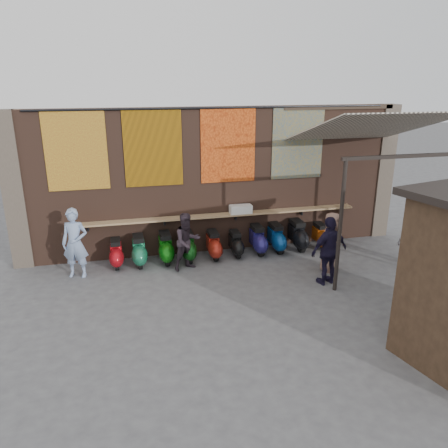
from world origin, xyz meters
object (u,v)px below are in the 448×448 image
object	(u,v)px
scooter_stool_3	(188,246)
shopper_grey	(421,232)
diner_right	(187,242)
shopper_navy	(329,251)
shelf_box	(241,209)
scooter_stool_9	(321,236)
scooter_stool_0	(116,253)
scooter_stool_2	(166,248)
scooter_stool_6	(258,240)
diner_left	(75,243)
scooter_stool_1	(139,251)
scooter_stool_7	(276,238)
scooter_stool_8	(298,235)
scooter_stool_4	(214,245)
scooter_stool_5	(236,244)
shopper_tan	(331,242)

from	to	relation	value
scooter_stool_3	shopper_grey	world-z (taller)	shopper_grey
diner_right	shopper_navy	xyz separation A→B (m)	(3.12, -1.62, 0.09)
shelf_box	scooter_stool_9	distance (m)	2.52
scooter_stool_0	scooter_stool_2	xyz separation A→B (m)	(1.29, -0.02, 0.04)
scooter_stool_6	diner_left	size ratio (longest dim) A/B	0.47
scooter_stool_1	shopper_grey	bearing A→B (deg)	-13.66
scooter_stool_7	scooter_stool_9	world-z (taller)	scooter_stool_7
diner_left	diner_right	xyz separation A→B (m)	(2.73, -0.21, -0.12)
scooter_stool_8	scooter_stool_9	world-z (taller)	scooter_stool_8
scooter_stool_3	shopper_grey	distance (m)	6.13
scooter_stool_6	scooter_stool_7	bearing A→B (deg)	2.99
scooter_stool_2	scooter_stool_4	size ratio (longest dim) A/B	1.08
scooter_stool_2	scooter_stool_5	distance (m)	1.94
scooter_stool_4	scooter_stool_5	bearing A→B (deg)	1.68
scooter_stool_2	scooter_stool_6	bearing A→B (deg)	0.79
scooter_stool_5	shopper_tan	xyz separation A→B (m)	(2.08, -1.55, 0.43)
scooter_stool_1	scooter_stool_5	size ratio (longest dim) A/B	1.15
scooter_stool_8	scooter_stool_3	bearing A→B (deg)	-178.95
scooter_stool_8	shopper_grey	bearing A→B (deg)	-34.65
shopper_navy	shopper_tan	size ratio (longest dim) A/B	1.08
shelf_box	scooter_stool_2	xyz separation A→B (m)	(-2.16, -0.32, -0.84)
scooter_stool_8	shopper_grey	xyz separation A→B (m)	(2.64, -1.82, 0.50)
shopper_navy	shopper_tan	bearing A→B (deg)	-133.21
scooter_stool_1	diner_left	bearing A→B (deg)	-167.31
shelf_box	scooter_stool_7	world-z (taller)	shelf_box
scooter_stool_6	shopper_navy	bearing A→B (deg)	-65.28
scooter_stool_1	scooter_stool_2	distance (m)	0.70
scooter_stool_6	diner_right	xyz separation A→B (m)	(-2.09, -0.61, 0.36)
scooter_stool_4	scooter_stool_8	bearing A→B (deg)	1.75
scooter_stool_0	scooter_stool_8	xyz separation A→B (m)	(5.09, 0.05, 0.06)
shopper_navy	shopper_tan	distance (m)	0.78
scooter_stool_6	shopper_navy	distance (m)	2.50
shelf_box	shopper_grey	size ratio (longest dim) A/B	0.33
shopper_navy	scooter_stool_8	bearing A→B (deg)	-106.93
shopper_grey	scooter_stool_3	bearing A→B (deg)	-14.33
scooter_stool_8	diner_right	distance (m)	3.38
scooter_stool_5	scooter_stool_9	world-z (taller)	scooter_stool_9
shelf_box	scooter_stool_0	distance (m)	3.57
scooter_stool_0	scooter_stool_2	bearing A→B (deg)	-0.83
scooter_stool_6	scooter_stool_9	bearing A→B (deg)	-0.91
diner_right	scooter_stool_2	bearing A→B (deg)	110.27
shopper_navy	scooter_stool_7	bearing A→B (deg)	-90.67
scooter_stool_2	diner_left	bearing A→B (deg)	-170.68
scooter_stool_1	shopper_navy	distance (m)	4.86
scooter_stool_7	scooter_stool_8	world-z (taller)	scooter_stool_8
scooter_stool_6	diner_left	distance (m)	4.87
diner_left	shopper_grey	world-z (taller)	shopper_grey
diner_right	scooter_stool_5	bearing A→B (deg)	1.63
diner_right	shopper_tan	size ratio (longest dim) A/B	0.97
scooter_stool_6	scooter_stool_3	bearing A→B (deg)	-179.13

